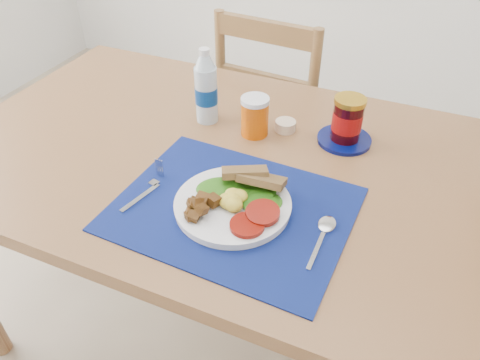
# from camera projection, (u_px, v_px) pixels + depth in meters

# --- Properties ---
(table) EXTENTS (1.40, 0.90, 0.75)m
(table) POSITION_uv_depth(u_px,v_px,m) (215.00, 176.00, 1.26)
(table) COLOR brown
(table) RESTS_ON ground
(chair_far) EXTENTS (0.44, 0.42, 1.11)m
(chair_far) POSITION_uv_depth(u_px,v_px,m) (276.00, 101.00, 1.79)
(chair_far) COLOR brown
(chair_far) RESTS_ON ground
(placemat) EXTENTS (0.52, 0.42, 0.00)m
(placemat) POSITION_uv_depth(u_px,v_px,m) (233.00, 209.00, 1.03)
(placemat) COLOR black
(placemat) RESTS_ON table
(breakfast_plate) EXTENTS (0.25, 0.25, 0.06)m
(breakfast_plate) POSITION_uv_depth(u_px,v_px,m) (230.00, 202.00, 1.02)
(breakfast_plate) COLOR silver
(breakfast_plate) RESTS_ON placemat
(fork) EXTENTS (0.04, 0.17, 0.00)m
(fork) POSITION_uv_depth(u_px,v_px,m) (149.00, 188.00, 1.08)
(fork) COLOR #B2B5BA
(fork) RESTS_ON placemat
(spoon) EXTENTS (0.04, 0.16, 0.00)m
(spoon) POSITION_uv_depth(u_px,v_px,m) (323.00, 233.00, 0.97)
(spoon) COLOR #B2B5BA
(spoon) RESTS_ON placemat
(water_bottle) EXTENTS (0.06, 0.06, 0.21)m
(water_bottle) POSITION_uv_depth(u_px,v_px,m) (206.00, 90.00, 1.27)
(water_bottle) COLOR #ADBFCC
(water_bottle) RESTS_ON table
(juice_glass) EXTENTS (0.07, 0.07, 0.10)m
(juice_glass) POSITION_uv_depth(u_px,v_px,m) (255.00, 117.00, 1.24)
(juice_glass) COLOR #C74F05
(juice_glass) RESTS_ON table
(ramekin) EXTENTS (0.06, 0.06, 0.03)m
(ramekin) POSITION_uv_depth(u_px,v_px,m) (285.00, 126.00, 1.28)
(ramekin) COLOR beige
(ramekin) RESTS_ON table
(jam_on_saucer) EXTENTS (0.14, 0.14, 0.13)m
(jam_on_saucer) POSITION_uv_depth(u_px,v_px,m) (347.00, 123.00, 1.21)
(jam_on_saucer) COLOR #040B49
(jam_on_saucer) RESTS_ON table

